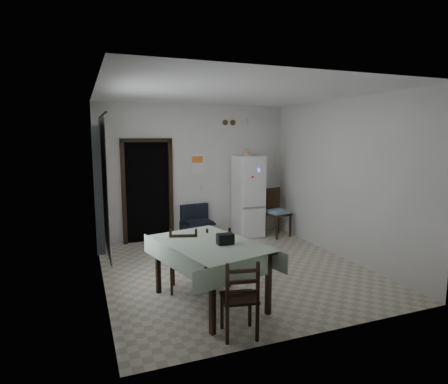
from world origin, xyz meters
TOP-DOWN VIEW (x-y plane):
  - ground at (0.00, 0.00)m, footprint 4.50×4.50m
  - ceiling at (0.00, 0.00)m, footprint 4.20×4.50m
  - wall_back at (0.00, 2.25)m, footprint 4.20×0.02m
  - wall_front at (0.00, -2.25)m, footprint 4.20×0.02m
  - wall_left at (-2.10, 0.00)m, footprint 0.02×4.50m
  - wall_right at (2.10, 0.00)m, footprint 0.02×4.50m
  - doorway at (-1.05, 2.45)m, footprint 1.06×0.52m
  - window_recess at (-2.15, -0.20)m, footprint 0.10×1.20m
  - curtain at (-2.04, -0.20)m, footprint 0.02×1.45m
  - curtain_rod at (-2.03, -0.20)m, footprint 0.02×1.60m
  - calendar at (0.05, 2.24)m, footprint 0.28×0.02m
  - calendar_image at (0.05, 2.23)m, footprint 0.24×0.01m
  - light_switch at (0.15, 2.24)m, footprint 0.08×0.02m
  - vent_left at (0.70, 2.23)m, footprint 0.12×0.03m
  - vent_right at (0.88, 2.23)m, footprint 0.12×0.03m
  - emergency_light at (1.35, 2.21)m, footprint 0.25×0.07m
  - fridge at (1.13, 1.93)m, footprint 0.60×0.60m
  - tan_cone at (1.09, 1.95)m, footprint 0.22×0.22m
  - navy_seat at (-0.06, 1.93)m, footprint 0.68×0.66m
  - corner_chair at (1.71, 1.60)m, footprint 0.56×0.56m
  - dining_table at (-0.80, -1.05)m, footprint 1.42×1.82m
  - black_bag at (-0.64, -1.20)m, footprint 0.21×0.13m
  - dining_chair_far_left at (-1.01, -0.51)m, footprint 0.52×0.52m
  - dining_chair_far_right at (-0.47, -0.44)m, footprint 0.47×0.47m
  - dining_chair_near_head at (-0.76, -1.95)m, footprint 0.45×0.45m

SIDE VIEW (x-z plane):
  - ground at x=0.00m, z-range 0.00..0.00m
  - navy_seat at x=-0.06m, z-range 0.00..0.75m
  - dining_table at x=-0.80m, z-range 0.00..0.84m
  - dining_chair_far_right at x=-0.47m, z-range 0.00..0.90m
  - dining_chair_near_head at x=-0.76m, z-range 0.00..0.91m
  - dining_chair_far_left at x=-1.01m, z-range 0.00..0.96m
  - corner_chair at x=1.71m, z-range 0.00..1.07m
  - fridge at x=1.13m, z-range 0.00..1.80m
  - black_bag at x=-0.64m, z-range 0.84..0.98m
  - doorway at x=-1.05m, z-range -0.05..2.17m
  - light_switch at x=0.15m, z-range 1.04..1.16m
  - wall_back at x=0.00m, z-range 0.00..2.90m
  - wall_front at x=0.00m, z-range 0.00..2.90m
  - wall_left at x=-2.10m, z-range 0.00..2.90m
  - wall_right at x=2.10m, z-range 0.00..2.90m
  - window_recess at x=-2.15m, z-range 0.75..2.35m
  - curtain at x=-2.04m, z-range 0.62..2.48m
  - calendar at x=0.05m, z-range 1.42..1.82m
  - calendar_image at x=0.05m, z-range 1.65..1.79m
  - tan_cone at x=1.09m, z-range 1.80..1.97m
  - curtain_rod at x=-2.03m, z-range 2.49..2.51m
  - vent_left at x=0.70m, z-range 2.46..2.58m
  - vent_right at x=0.88m, z-range 2.46..2.58m
  - emergency_light at x=1.35m, z-range 2.50..2.59m
  - ceiling at x=0.00m, z-range 2.89..2.91m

